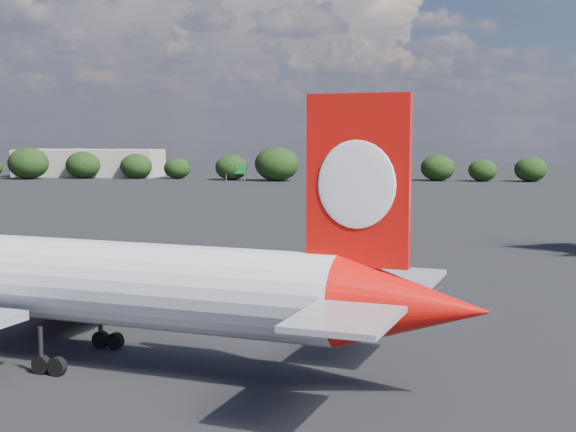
# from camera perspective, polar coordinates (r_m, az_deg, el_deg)

# --- Properties ---
(ground) EXTENTS (500.00, 500.00, 0.00)m
(ground) POSITION_cam_1_polar(r_m,az_deg,el_deg) (100.93, -5.79, -1.57)
(ground) COLOR black
(ground) RESTS_ON ground
(qantas_airliner) EXTENTS (45.96, 44.00, 15.14)m
(qantas_airliner) POSITION_cam_1_polar(r_m,az_deg,el_deg) (48.25, -15.46, -4.54)
(qantas_airliner) COLOR silver
(qantas_airliner) RESTS_ON ground
(terminal_building) EXTENTS (42.00, 16.00, 8.00)m
(terminal_building) POSITION_cam_1_polar(r_m,az_deg,el_deg) (245.70, -13.94, 3.68)
(terminal_building) COLOR #9C9487
(terminal_building) RESTS_ON ground
(highway_sign) EXTENTS (6.00, 0.30, 4.50)m
(highway_sign) POSITION_cam_1_polar(r_m,az_deg,el_deg) (217.55, -3.77, 3.34)
(highway_sign) COLOR #156929
(highway_sign) RESTS_ON ground
(billboard_yellow) EXTENTS (5.00, 0.30, 5.50)m
(billboard_yellow) POSITION_cam_1_polar(r_m,az_deg,el_deg) (220.04, 4.23, 3.56)
(billboard_yellow) COLOR yellow
(billboard_yellow) RESTS_ON ground
(horizon_treeline) EXTENTS (202.82, 15.55, 9.24)m
(horizon_treeline) POSITION_cam_1_polar(r_m,az_deg,el_deg) (218.59, 0.91, 3.54)
(horizon_treeline) COLOR black
(horizon_treeline) RESTS_ON ground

